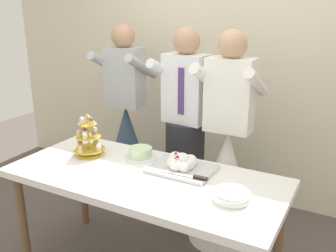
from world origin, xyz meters
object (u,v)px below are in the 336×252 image
dessert_table (144,185)px  main_cake_tray (182,164)px  plate_stack (231,196)px  person_bride (226,172)px  cupcake_stand (88,139)px  person_guest (127,140)px  round_cake (140,153)px  person_groom (185,142)px

dessert_table → main_cake_tray: main_cake_tray is taller
plate_stack → person_bride: bearing=111.5°
cupcake_stand → person_guest: bearing=106.5°
round_cake → person_groom: (0.11, 0.51, -0.06)m
plate_stack → round_cake: 0.83m
person_bride → main_cake_tray: bearing=-103.8°
plate_stack → person_bride: 0.83m
main_cake_tray → person_bride: size_ratio=0.26×
person_bride → person_guest: bearing=168.3°
person_guest → round_cake: bearing=-49.0°
main_cake_tray → round_cake: 0.36m
cupcake_stand → main_cake_tray: size_ratio=0.70×
plate_stack → person_guest: person_guest is taller
dessert_table → main_cake_tray: 0.28m
plate_stack → person_bride: size_ratio=0.12×
person_groom → person_guest: size_ratio=1.00×
person_groom → person_bride: (0.38, -0.05, -0.16)m
plate_stack → round_cake: size_ratio=0.86×
cupcake_stand → person_guest: (-0.24, 0.82, -0.31)m
dessert_table → person_guest: (-0.77, 0.91, -0.12)m
dessert_table → person_bride: (0.31, 0.69, -0.12)m
plate_stack → person_guest: 1.70m
main_cake_tray → plate_stack: bearing=-28.3°
cupcake_stand → person_groom: person_groom is taller
dessert_table → person_groom: size_ratio=1.08×
cupcake_stand → plate_stack: (1.13, -0.15, -0.09)m
cupcake_stand → plate_stack: 1.15m
dessert_table → cupcake_stand: size_ratio=5.90×
plate_stack → round_cake: round_cake is taller
cupcake_stand → person_groom: 0.81m
person_bride → person_guest: 1.11m
cupcake_stand → main_cake_tray: cupcake_stand is taller
dessert_table → plate_stack: bearing=-5.1°
person_groom → person_guest: (-0.71, 0.18, -0.16)m
dessert_table → round_cake: 0.30m
dessert_table → cupcake_stand: (-0.53, 0.09, 0.19)m
dessert_table → person_bride: person_bride is taller
plate_stack → main_cake_tray: bearing=151.7°
cupcake_stand → person_guest: size_ratio=0.18×
cupcake_stand → person_groom: size_ratio=0.18×
round_cake → person_bride: 0.71m
dessert_table → main_cake_tray: (0.18, 0.17, 0.12)m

